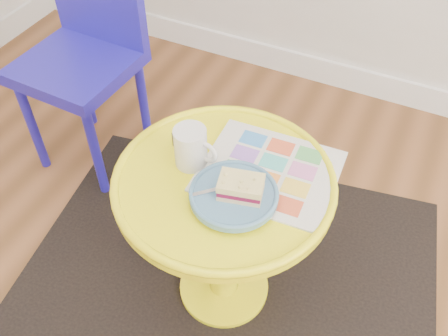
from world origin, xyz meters
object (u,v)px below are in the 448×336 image
at_px(chair, 86,44).
at_px(newspaper, 269,171).
at_px(side_table, 224,216).
at_px(mug, 191,146).
at_px(plate, 234,195).

distance_m(chair, newspaper, 0.87).
height_order(side_table, chair, chair).
bearing_deg(chair, side_table, -26.34).
distance_m(mug, plate, 0.17).
height_order(mug, plate, mug).
relative_size(side_table, plate, 2.65).
bearing_deg(side_table, newspaper, 37.99).
bearing_deg(newspaper, mug, -166.41).
bearing_deg(plate, mug, 154.97).
height_order(side_table, plate, plate).
distance_m(chair, mug, 0.74).
bearing_deg(newspaper, plate, -110.71).
relative_size(mug, plate, 0.57).
height_order(side_table, newspaper, newspaper).
bearing_deg(side_table, plate, -46.02).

